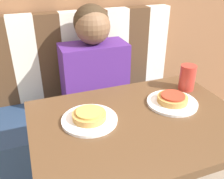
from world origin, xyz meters
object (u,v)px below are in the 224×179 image
object	(u,v)px
drinking_cup	(187,78)
pizza_right	(173,98)
person	(94,60)
plate_right	(172,103)
plate_left	(90,120)
pizza_left	(89,115)

from	to	relation	value
drinking_cup	pizza_right	bearing A→B (deg)	-144.90
person	plate_right	world-z (taller)	person
plate_left	drinking_cup	bearing A→B (deg)	10.80
pizza_left	drinking_cup	distance (m)	0.54
pizza_left	drinking_cup	xyz separation A→B (m)	(0.53, 0.10, 0.04)
plate_right	pizza_right	world-z (taller)	pizza_right
pizza_left	drinking_cup	world-z (taller)	drinking_cup
person	pizza_right	world-z (taller)	person
pizza_right	drinking_cup	world-z (taller)	drinking_cup
person	pizza_left	world-z (taller)	person
plate_right	plate_left	bearing A→B (deg)	180.00
plate_left	pizza_left	distance (m)	0.02
plate_left	plate_right	world-z (taller)	same
pizza_right	plate_right	bearing A→B (deg)	0.00
person	pizza_left	bearing A→B (deg)	-108.27
pizza_left	person	bearing A→B (deg)	71.73
person	plate_right	size ratio (longest dim) A/B	2.88
pizza_right	drinking_cup	bearing A→B (deg)	35.10
person	plate_left	world-z (taller)	person
plate_left	pizza_left	size ratio (longest dim) A/B	1.66
person	drinking_cup	xyz separation A→B (m)	(0.34, -0.48, 0.03)
plate_right	pizza_left	xyz separation A→B (m)	(-0.39, 0.00, 0.02)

